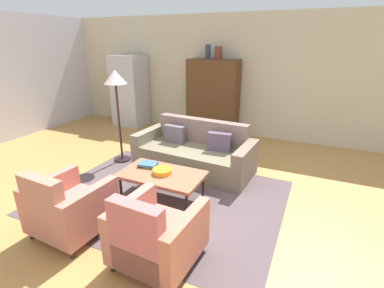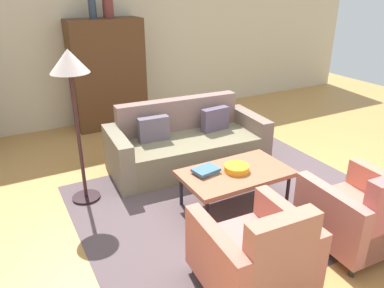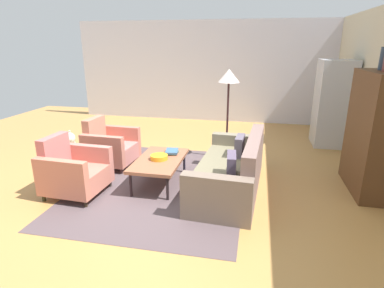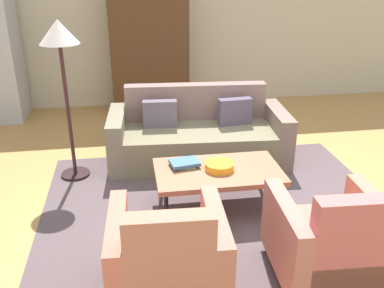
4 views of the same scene
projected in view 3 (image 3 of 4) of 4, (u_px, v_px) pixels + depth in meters
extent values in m
plane|color=#BA8646|center=(146.00, 190.00, 4.83)|extent=(11.77, 11.77, 0.00)
cube|color=silver|center=(202.00, 72.00, 8.98)|extent=(0.12, 7.34, 2.80)
cube|color=#57474B|center=(163.00, 183.00, 5.08)|extent=(3.40, 2.60, 0.01)
cube|color=#776E53|center=(228.00, 177.00, 4.81)|extent=(1.79, 1.01, 0.42)
cube|color=#816660|center=(253.00, 166.00, 4.65)|extent=(1.75, 0.29, 0.86)
cube|color=#796758|center=(216.00, 199.00, 3.90)|extent=(0.24, 0.91, 0.62)
cube|color=gray|center=(237.00, 151.00, 5.66)|extent=(0.24, 0.91, 0.62)
cube|color=#584B61|center=(231.00, 165.00, 4.26)|extent=(0.41, 0.15, 0.32)
cube|color=#5F5664|center=(240.00, 146.00, 5.09)|extent=(0.41, 0.15, 0.32)
cylinder|color=black|center=(184.00, 162.00, 5.47)|extent=(0.04, 0.04, 0.37)
cylinder|color=black|center=(167.00, 188.00, 4.48)|extent=(0.04, 0.04, 0.37)
cylinder|color=black|center=(154.00, 160.00, 5.58)|extent=(0.04, 0.04, 0.37)
cylinder|color=black|center=(131.00, 185.00, 4.59)|extent=(0.04, 0.04, 0.37)
cube|color=#9A5C40|center=(159.00, 160.00, 4.97)|extent=(1.20, 0.70, 0.05)
cylinder|color=#31231E|center=(138.00, 158.00, 6.08)|extent=(0.05, 0.05, 0.10)
cylinder|color=#372121|center=(122.00, 171.00, 5.45)|extent=(0.05, 0.05, 0.10)
cylinder|color=#341B1D|center=(106.00, 155.00, 6.24)|extent=(0.05, 0.05, 0.10)
cylinder|color=#372922|center=(87.00, 167.00, 5.62)|extent=(0.05, 0.05, 0.10)
cube|color=#BD726A|center=(112.00, 152.00, 5.79)|extent=(0.60, 0.83, 0.30)
cube|color=#B7725B|center=(95.00, 138.00, 5.79)|extent=(0.57, 0.17, 0.78)
cube|color=#C66C5A|center=(120.00, 140.00, 6.06)|extent=(0.16, 0.81, 0.56)
cube|color=#B86D5C|center=(102.00, 151.00, 5.43)|extent=(0.16, 0.81, 0.56)
cylinder|color=#2B2621|center=(110.00, 183.00, 4.96)|extent=(0.05, 0.05, 0.10)
cylinder|color=black|center=(86.00, 204.00, 4.33)|extent=(0.05, 0.05, 0.10)
cylinder|color=#2A2A22|center=(72.00, 179.00, 5.12)|extent=(0.05, 0.05, 0.10)
cylinder|color=#2B2916|center=(44.00, 198.00, 4.50)|extent=(0.05, 0.05, 0.10)
cube|color=#BB6C5B|center=(77.00, 178.00, 4.67)|extent=(0.60, 0.83, 0.30)
cube|color=#C26360|center=(56.00, 161.00, 4.67)|extent=(0.57, 0.17, 0.78)
cube|color=#BB6F63|center=(89.00, 162.00, 4.94)|extent=(0.16, 0.81, 0.56)
cube|color=#C36F57|center=(61.00, 179.00, 4.31)|extent=(0.16, 0.81, 0.56)
cylinder|color=orange|center=(159.00, 157.00, 4.94)|extent=(0.28, 0.28, 0.07)
cube|color=#546A54|center=(172.00, 153.00, 5.22)|extent=(0.24, 0.21, 0.02)
cube|color=#3A6286|center=(172.00, 151.00, 5.21)|extent=(0.30, 0.24, 0.03)
cube|color=#50311A|center=(374.00, 134.00, 4.60)|extent=(1.20, 0.50, 1.80)
cylinder|color=#2D3A4A|center=(384.00, 59.00, 4.42)|extent=(0.12, 0.12, 0.32)
cube|color=#B7BABF|center=(333.00, 104.00, 6.80)|extent=(0.80, 0.70, 1.85)
cylinder|color=#99999E|center=(352.00, 100.00, 6.65)|extent=(0.02, 0.02, 0.70)
cylinder|color=black|center=(226.00, 156.00, 6.26)|extent=(0.32, 0.32, 0.03)
cylinder|color=#371D20|center=(227.00, 120.00, 6.03)|extent=(0.04, 0.04, 1.45)
cone|color=silver|center=(229.00, 76.00, 5.77)|extent=(0.40, 0.40, 0.24)
cylinder|color=beige|center=(74.00, 151.00, 6.32)|extent=(0.06, 0.06, 0.20)
cylinder|color=beige|center=(66.00, 151.00, 6.29)|extent=(0.06, 0.06, 0.20)
cylinder|color=beige|center=(75.00, 146.00, 6.59)|extent=(0.06, 0.06, 0.20)
cylinder|color=beige|center=(67.00, 147.00, 6.56)|extent=(0.06, 0.06, 0.20)
ellipsoid|color=beige|center=(69.00, 139.00, 6.37)|extent=(0.48, 0.41, 0.24)
sphere|color=beige|center=(68.00, 139.00, 6.09)|extent=(0.17, 0.17, 0.17)
cylinder|color=beige|center=(70.00, 133.00, 6.61)|extent=(0.13, 0.09, 0.17)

